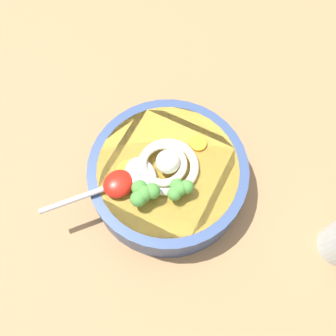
{
  "coord_description": "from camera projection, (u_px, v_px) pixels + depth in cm",
  "views": [
    {
      "loc": [
        18.26,
        14.28,
        63.1
      ],
      "look_at": [
        3.12,
        -3.46,
        9.91
      ],
      "focal_mm": 42.03,
      "sensor_mm": 36.0,
      "label": 1
    }
  ],
  "objects": [
    {
      "name": "table_slab",
      "position": [
        196.0,
        191.0,
        0.65
      ],
      "size": [
        116.64,
        116.64,
        3.74
      ],
      "primitive_type": "cube",
      "color": "#936D47",
      "rests_on": "ground"
    },
    {
      "name": "soup_spoon",
      "position": [
        132.0,
        179.0,
        0.57
      ],
      "size": [
        17.36,
        8.86,
        1.6
      ],
      "rotation": [
        0.0,
        0.0,
        5.95
      ],
      "color": "#B7B7BC",
      "rests_on": "soup_bowl"
    },
    {
      "name": "noodle_pile",
      "position": [
        167.0,
        165.0,
        0.57
      ],
      "size": [
        9.98,
        9.79,
        4.01
      ],
      "color": "silver",
      "rests_on": "soup_bowl"
    },
    {
      "name": "broccoli_floret_left",
      "position": [
        144.0,
        193.0,
        0.54
      ],
      "size": [
        4.44,
        3.82,
        3.51
      ],
      "color": "#7A9E60",
      "rests_on": "soup_bowl"
    },
    {
      "name": "soup_bowl",
      "position": [
        168.0,
        176.0,
        0.61
      ],
      "size": [
        24.13,
        24.13,
        6.17
      ],
      "color": "#334775",
      "rests_on": "table_slab"
    },
    {
      "name": "broccoli_floret_near_spoon",
      "position": [
        179.0,
        188.0,
        0.55
      ],
      "size": [
        3.96,
        3.41,
        3.13
      ],
      "color": "#7A9E60",
      "rests_on": "soup_bowl"
    },
    {
      "name": "chili_sauce_dollop",
      "position": [
        118.0,
        184.0,
        0.56
      ],
      "size": [
        4.57,
        4.11,
        2.05
      ],
      "primitive_type": "ellipsoid",
      "color": "#B2190F",
      "rests_on": "soup_bowl"
    },
    {
      "name": "carrot_slice_center",
      "position": [
        126.0,
        171.0,
        0.58
      ],
      "size": [
        2.95,
        2.95,
        0.6
      ],
      "primitive_type": "cylinder",
      "color": "orange",
      "rests_on": "soup_bowl"
    },
    {
      "name": "carrot_slice_front",
      "position": [
        198.0,
        143.0,
        0.59
      ],
      "size": [
        2.6,
        2.6,
        0.49
      ],
      "primitive_type": "cylinder",
      "color": "orange",
      "rests_on": "soup_bowl"
    }
  ]
}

